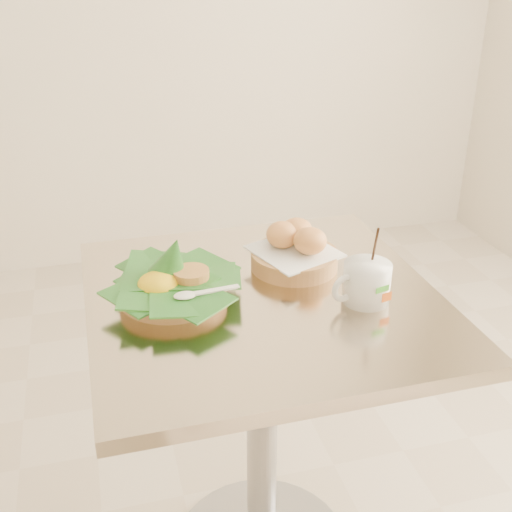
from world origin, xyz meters
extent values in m
cylinder|color=gray|center=(0.16, -0.01, 0.37)|extent=(0.07, 0.07, 0.69)
cube|color=beige|center=(0.16, -0.01, 0.73)|extent=(0.70, 0.70, 0.03)
cylinder|color=tan|center=(-0.02, 0.03, 0.77)|extent=(0.22, 0.22, 0.04)
cone|color=#18571B|center=(-0.01, 0.04, 0.83)|extent=(0.13, 0.13, 0.11)
ellipsoid|color=yellow|center=(-0.05, 0.02, 0.79)|extent=(0.08, 0.08, 0.05)
cylinder|color=#CC9347|center=(0.02, 0.02, 0.80)|extent=(0.07, 0.07, 0.02)
cylinder|color=tan|center=(0.26, 0.09, 0.77)|extent=(0.19, 0.19, 0.04)
cube|color=white|center=(0.26, 0.09, 0.79)|extent=(0.21, 0.21, 0.01)
ellipsoid|color=#C6682D|center=(0.24, 0.12, 0.82)|extent=(0.07, 0.07, 0.06)
ellipsoid|color=#C6682D|center=(0.29, 0.07, 0.82)|extent=(0.07, 0.07, 0.06)
ellipsoid|color=#C6682D|center=(0.28, 0.13, 0.82)|extent=(0.07, 0.07, 0.06)
cylinder|color=white|center=(0.35, -0.09, 0.79)|extent=(0.09, 0.09, 0.08)
torus|color=white|center=(0.30, -0.10, 0.79)|extent=(0.06, 0.03, 0.06)
cylinder|color=#4E2716|center=(0.35, -0.09, 0.83)|extent=(0.09, 0.09, 0.01)
cylinder|color=black|center=(0.37, -0.08, 0.85)|extent=(0.02, 0.05, 0.12)
cube|color=green|center=(0.36, -0.13, 0.80)|extent=(0.03, 0.01, 0.01)
cube|color=orange|center=(0.38, -0.13, 0.78)|extent=(0.02, 0.01, 0.02)
camera|label=1|loc=(-0.15, -1.10, 1.39)|focal=45.00mm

